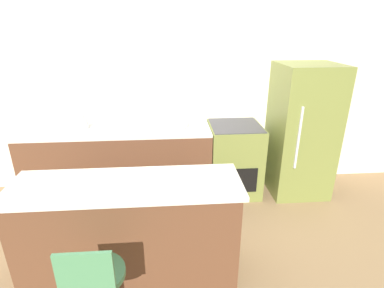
# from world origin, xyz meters

# --- Properties ---
(ground_plane) EXTENTS (14.00, 14.00, 0.00)m
(ground_plane) POSITION_xyz_m (0.00, 0.00, 0.00)
(ground_plane) COLOR #8E704C
(wall_back) EXTENTS (8.00, 0.06, 2.60)m
(wall_back) POSITION_xyz_m (0.00, 0.70, 1.30)
(wall_back) COLOR silver
(wall_back) RESTS_ON ground_plane
(back_counter) EXTENTS (2.25, 0.65, 0.92)m
(back_counter) POSITION_xyz_m (-0.34, 0.35, 0.46)
(back_counter) COLOR brown
(back_counter) RESTS_ON ground_plane
(kitchen_island) EXTENTS (1.86, 0.58, 0.92)m
(kitchen_island) POSITION_xyz_m (-0.06, -1.02, 0.46)
(kitchen_island) COLOR brown
(kitchen_island) RESTS_ON ground_plane
(oven_range) EXTENTS (0.65, 0.66, 0.92)m
(oven_range) POSITION_xyz_m (1.12, 0.34, 0.46)
(oven_range) COLOR olive
(oven_range) RESTS_ON ground_plane
(refrigerator) EXTENTS (0.71, 0.73, 1.67)m
(refrigerator) POSITION_xyz_m (1.96, 0.32, 0.83)
(refrigerator) COLOR olive
(refrigerator) RESTS_ON ground_plane
(kettle) EXTENTS (0.17, 0.17, 0.21)m
(kettle) POSITION_xyz_m (-0.76, 0.37, 1.01)
(kettle) COLOR silver
(kettle) RESTS_ON back_counter
(mixing_bowl) EXTENTS (0.23, 0.23, 0.10)m
(mixing_bowl) POSITION_xyz_m (0.42, 0.37, 0.97)
(mixing_bowl) COLOR white
(mixing_bowl) RESTS_ON back_counter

